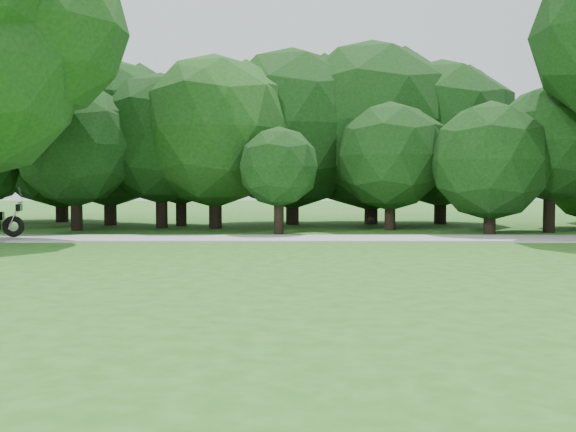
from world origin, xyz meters
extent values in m
plane|color=#295A19|center=(0.00, 0.00, 0.00)|extent=(100.00, 100.00, 0.00)
cube|color=#A1A19B|center=(0.00, 8.00, 0.03)|extent=(60.00, 2.20, 0.06)
cylinder|color=black|center=(-5.84, 14.20, 0.83)|extent=(0.43, 0.43, 1.66)
sphere|color=black|center=(-5.84, 14.20, 3.17)|extent=(4.66, 4.66, 4.66)
cylinder|color=black|center=(2.24, 11.98, 0.70)|extent=(0.40, 0.40, 1.41)
sphere|color=black|center=(2.24, 11.98, 2.71)|extent=(4.01, 4.01, 4.01)
cylinder|color=black|center=(5.36, 10.23, 0.58)|extent=(0.40, 0.40, 1.16)
sphere|color=black|center=(5.36, 10.23, 2.49)|extent=(4.07, 4.07, 4.07)
cylinder|color=black|center=(-4.29, 12.76, 0.90)|extent=(0.49, 0.49, 1.80)
sphere|color=#134313|center=(-4.29, 12.76, 3.69)|extent=(5.82, 5.82, 5.82)
cylinder|color=black|center=(-11.56, 16.70, 0.90)|extent=(0.55, 0.55, 1.80)
sphere|color=black|center=(-11.56, 16.70, 4.04)|extent=(6.91, 6.91, 6.91)
cylinder|color=black|center=(-1.82, 10.05, 0.69)|extent=(0.34, 0.34, 1.39)
sphere|color=black|center=(-1.82, 10.05, 2.27)|extent=(2.73, 2.73, 2.73)
cylinder|color=black|center=(-1.35, 15.11, 0.90)|extent=(0.53, 0.53, 1.80)
sphere|color=black|center=(-1.35, 15.11, 3.98)|extent=(6.69, 6.69, 6.69)
cylinder|color=black|center=(7.63, 10.83, 0.90)|extent=(0.40, 0.40, 1.80)
sphere|color=black|center=(7.63, 10.83, 3.12)|extent=(4.07, 4.07, 4.07)
cylinder|color=black|center=(-6.42, 13.17, 0.90)|extent=(0.45, 0.45, 1.80)
sphere|color=black|center=(-6.42, 13.17, 3.44)|extent=(5.05, 5.05, 5.05)
cylinder|color=black|center=(-8.82, 14.60, 0.90)|extent=(0.50, 0.50, 1.80)
sphere|color=black|center=(-8.82, 14.60, 3.77)|extent=(6.07, 6.07, 6.07)
cylinder|color=black|center=(1.96, 15.31, 0.90)|extent=(0.56, 0.56, 1.80)
sphere|color=black|center=(1.96, 15.31, 4.11)|extent=(7.11, 7.11, 7.11)
cylinder|color=black|center=(-9.21, 11.64, 0.82)|extent=(0.42, 0.42, 1.63)
sphere|color=black|center=(-9.21, 11.64, 3.06)|extent=(4.38, 4.38, 4.38)
cylinder|color=black|center=(4.91, 15.52, 0.90)|extent=(0.51, 0.51, 1.80)
sphere|color=black|center=(4.91, 15.52, 3.81)|extent=(6.19, 6.19, 6.19)
sphere|color=#134313|center=(-8.74, 7.30, 6.20)|extent=(5.12, 5.12, 5.12)
torus|color=black|center=(-10.00, 8.14, 0.39)|extent=(0.69, 0.31, 0.66)
cylinder|color=silver|center=(-9.97, 8.14, 0.72)|extent=(0.38, 0.11, 0.85)
cylinder|color=silver|center=(-9.81, 8.17, 1.13)|extent=(0.15, 0.60, 0.03)
camera|label=1|loc=(-1.41, -11.60, 1.75)|focal=40.00mm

